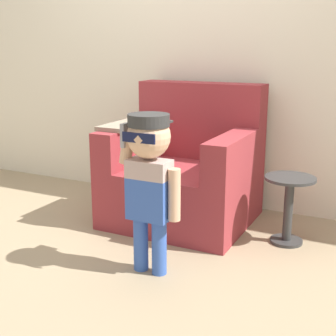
# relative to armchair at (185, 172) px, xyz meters

# --- Properties ---
(ground_plane) EXTENTS (10.00, 10.00, 0.00)m
(ground_plane) POSITION_rel_armchair_xyz_m (-0.21, -0.14, -0.36)
(ground_plane) COLOR #998466
(wall_back) EXTENTS (10.00, 0.05, 2.60)m
(wall_back) POSITION_rel_armchair_xyz_m (-0.21, 0.47, 0.94)
(wall_back) COLOR beige
(wall_back) RESTS_ON ground_plane
(armchair) EXTENTS (0.99, 0.88, 0.99)m
(armchair) POSITION_rel_armchair_xyz_m (0.00, 0.00, 0.00)
(armchair) COLOR maroon
(armchair) RESTS_ON ground_plane
(person_child) EXTENTS (0.37, 0.28, 0.90)m
(person_child) POSITION_rel_armchair_xyz_m (0.18, -0.87, 0.25)
(person_child) COLOR #3356AD
(person_child) RESTS_ON ground_plane
(side_table) EXTENTS (0.32, 0.32, 0.45)m
(side_table) POSITION_rel_armchair_xyz_m (0.78, -0.12, -0.09)
(side_table) COLOR #333333
(side_table) RESTS_ON ground_plane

